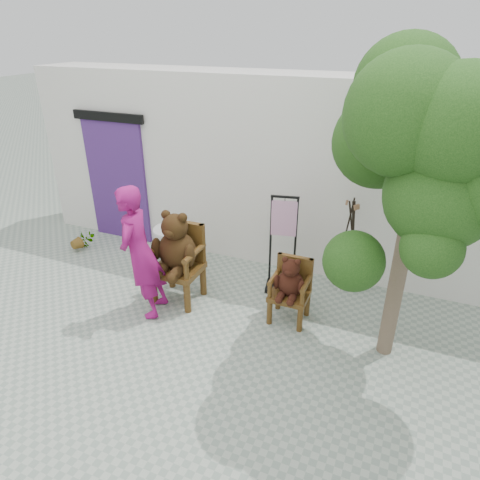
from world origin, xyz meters
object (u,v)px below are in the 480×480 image
at_px(chair_big, 177,251).
at_px(stool_bucket, 348,251).
at_px(cafe_table, 173,243).
at_px(tree, 426,145).
at_px(display_stand, 282,255).
at_px(person, 140,253).
at_px(chair_small, 290,284).

relative_size(chair_big, stool_bucket, 0.95).
xyz_separation_m(cafe_table, tree, (3.48, -0.89, 2.15)).
bearing_deg(chair_big, tree, -2.50).
height_order(chair_big, stool_bucket, stool_bucket).
bearing_deg(tree, display_stand, 150.46).
relative_size(person, tree, 0.51).
bearing_deg(chair_small, stool_bucket, 61.95).
relative_size(cafe_table, display_stand, 0.47).
bearing_deg(display_stand, stool_bucket, 12.13).
xyz_separation_m(chair_big, display_stand, (1.30, 0.80, -0.20)).
bearing_deg(display_stand, person, -153.17).
height_order(chair_big, display_stand, display_stand).
height_order(chair_small, person, person).
xyz_separation_m(display_stand, stool_bucket, (0.88, 0.39, 0.06)).
bearing_deg(tree, stool_bucket, 119.66).
distance_m(chair_big, display_stand, 1.54).
relative_size(chair_big, person, 0.75).
bearing_deg(person, tree, 84.22).
bearing_deg(cafe_table, display_stand, 0.99).
xyz_separation_m(chair_big, chair_small, (1.63, 0.14, -0.23)).
bearing_deg(display_stand, tree, -41.21).
bearing_deg(chair_big, chair_small, 4.79).
relative_size(chair_big, display_stand, 0.91).
bearing_deg(person, display_stand, 116.83).
relative_size(person, cafe_table, 2.61).
bearing_deg(stool_bucket, person, -146.25).
xyz_separation_m(display_stand, tree, (1.63, -0.93, 2.01)).
bearing_deg(person, cafe_table, -179.45).
bearing_deg(cafe_table, stool_bucket, 8.78).
bearing_deg(chair_big, person, -121.28).
xyz_separation_m(chair_small, tree, (1.31, -0.26, 2.03)).
height_order(cafe_table, display_stand, display_stand).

